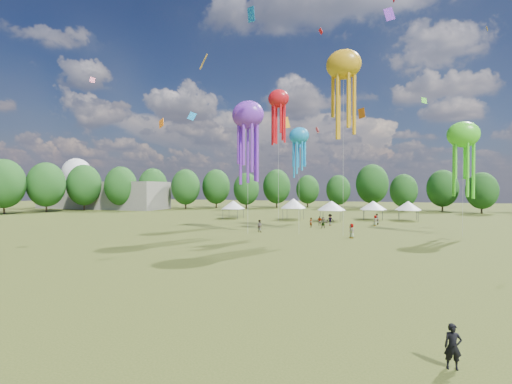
% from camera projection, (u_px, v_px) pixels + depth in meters
% --- Properties ---
extents(ground, '(300.00, 300.00, 0.00)m').
position_uv_depth(ground, '(225.00, 321.00, 17.25)').
color(ground, '#384416').
rests_on(ground, ground).
extents(observer_main, '(0.60, 0.41, 1.60)m').
position_uv_depth(observer_main, '(453.00, 346.00, 12.74)').
color(observer_main, black).
rests_on(observer_main, ground).
extents(spectator_near, '(1.05, 0.94, 1.76)m').
position_uv_depth(spectator_near, '(260.00, 226.00, 51.42)').
color(spectator_near, gray).
rests_on(spectator_near, ground).
extents(spectators_far, '(10.66, 19.19, 1.93)m').
position_uv_depth(spectators_far, '(344.00, 222.00, 57.60)').
color(spectators_far, gray).
rests_on(spectators_far, ground).
extents(festival_tents, '(38.24, 11.46, 4.21)m').
position_uv_depth(festival_tents, '(327.00, 205.00, 70.45)').
color(festival_tents, '#47474C').
rests_on(festival_tents, ground).
extents(show_kites, '(31.92, 20.79, 24.48)m').
position_uv_depth(show_kites, '(320.00, 117.00, 51.45)').
color(show_kites, purple).
rests_on(show_kites, ground).
extents(small_kites, '(73.02, 61.97, 44.54)m').
position_uv_depth(small_kites, '(320.00, 42.00, 58.36)').
color(small_kites, purple).
rests_on(small_kites, ground).
extents(treeline, '(201.57, 95.24, 13.43)m').
position_uv_depth(treeline, '(326.00, 187.00, 77.55)').
color(treeline, '#38281C').
rests_on(treeline, ground).
extents(hangar, '(40.00, 12.00, 8.00)m').
position_uv_depth(hangar, '(103.00, 195.00, 108.63)').
color(hangar, gray).
rests_on(hangar, ground).
extents(radome, '(9.00, 9.00, 16.00)m').
position_uv_depth(radome, '(77.00, 176.00, 119.41)').
color(radome, white).
rests_on(radome, ground).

